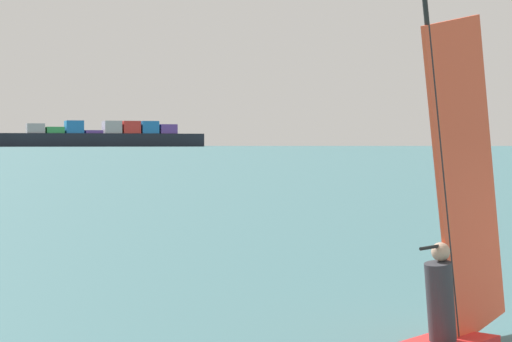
{
  "coord_description": "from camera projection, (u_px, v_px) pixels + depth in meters",
  "views": [
    {
      "loc": [
        -7.46,
        -9.43,
        2.43
      ],
      "look_at": [
        -3.0,
        19.48,
        1.57
      ],
      "focal_mm": 65.56,
      "sensor_mm": 36.0,
      "label": 1
    }
  ],
  "objects": [
    {
      "name": "cargo_ship",
      "position": [
        85.0,
        136.0,
        766.52
      ],
      "size": [
        201.03,
        53.14,
        34.16
      ],
      "rotation": [
        0.0,
        0.0,
        0.15
      ],
      "color": "black",
      "rests_on": "ground_plane"
    },
    {
      "name": "distant_headland",
      "position": [
        161.0,
        131.0,
        1618.25
      ],
      "size": [
        1291.88,
        491.9,
        49.05
      ],
      "primitive_type": "cube",
      "rotation": [
        0.0,
        0.0,
        -0.09
      ],
      "color": "#60665B",
      "rests_on": "ground_plane"
    },
    {
      "name": "windsurfer",
      "position": [
        447.0,
        259.0,
        10.95
      ],
      "size": [
        2.64,
        2.33,
        4.37
      ],
      "rotation": [
        0.0,
        0.0,
        3.85
      ],
      "color": "red",
      "rests_on": "ground_plane"
    }
  ]
}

